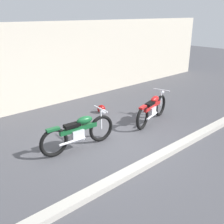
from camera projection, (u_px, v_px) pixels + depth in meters
ground_plane at (115, 143)px, 6.78m from camera, size 40.00×40.00×0.00m
building_wall at (38, 66)px, 8.98m from camera, size 18.00×0.30×2.86m
curb_strip at (153, 160)px, 5.90m from camera, size 18.00×0.24×0.12m
helmet at (101, 109)px, 8.79m from camera, size 0.27×0.27×0.27m
motorcycle_green at (79, 132)px, 6.39m from camera, size 2.01×0.56×0.90m
motorcycle_red at (152, 109)px, 7.97m from camera, size 1.91×0.73×0.88m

